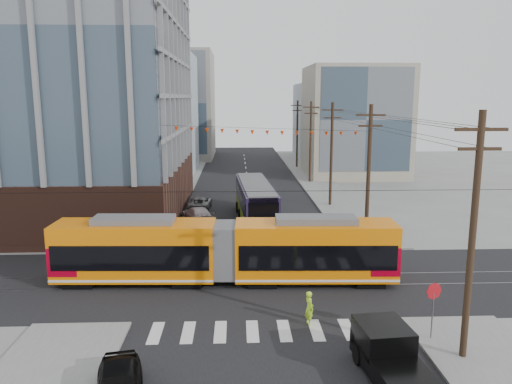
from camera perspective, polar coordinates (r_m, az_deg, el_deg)
ground at (r=28.59m, az=1.04°, el=-12.94°), size 160.00×160.00×0.00m
office_building at (r=53.30m, az=-25.51°, el=12.76°), size 30.00×25.00×28.60m
bg_bldg_nw_near at (r=79.69m, az=-13.61°, el=8.67°), size 18.00×16.00×18.00m
bg_bldg_ne_near at (r=76.26m, az=11.15°, el=7.94°), size 14.00×14.00×16.00m
bg_bldg_nw_far at (r=98.93m, az=-9.64°, el=9.75°), size 16.00×18.00×20.00m
bg_bldg_ne_far at (r=96.24m, az=9.55°, el=7.94°), size 16.00×16.00×14.00m
utility_pole_near at (r=23.28m, az=23.47°, el=-5.06°), size 0.30×0.30×11.00m
utility_pole_far at (r=82.96m, az=4.73°, el=6.58°), size 0.30×0.30×11.00m
streetcar at (r=31.43m, az=-3.53°, el=-6.75°), size 21.30×3.74×4.09m
city_bus at (r=46.65m, az=-0.07°, el=-1.13°), size 3.69×13.43×3.76m
pickup_truck at (r=21.80m, az=15.91°, el=-18.51°), size 2.61×5.95×1.96m
parked_car_silver at (r=39.21m, az=-8.45°, el=-5.34°), size 2.54×4.46×1.39m
parked_car_white at (r=46.82m, az=-6.69°, el=-2.60°), size 3.66×5.46×1.47m
parked_car_grey at (r=52.32m, az=-6.42°, el=-1.24°), size 2.45×4.92×1.34m
pedestrian at (r=26.29m, az=6.11°, el=-13.05°), size 0.59×0.75×1.80m
stop_sign at (r=25.79m, az=19.51°, el=-13.00°), size 1.03×1.03×2.73m
jersey_barrier at (r=40.96m, az=11.77°, el=-5.22°), size 0.92×3.77×0.75m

